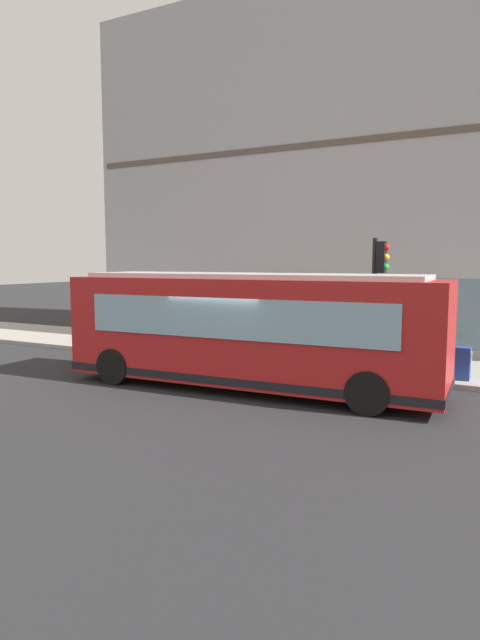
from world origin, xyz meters
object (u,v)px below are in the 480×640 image
Objects in this scene: fire_hydrant at (381,348)px; pedestrian_near_building_entrance at (332,336)px; city_bus_nearside at (249,331)px; pedestrian_by_light_pole at (244,320)px; traffic_light_near_corner at (378,279)px; newspaper_vending_box at (463,363)px.

pedestrian_near_building_entrance is (-1.87, 1.10, 0.56)m from fire_hydrant.
pedestrian_near_building_entrance is (3.35, -1.18, -0.48)m from city_bus_nearside.
city_bus_nearside is 6.72m from pedestrian_by_light_pole.
pedestrian_near_building_entrance is at bearing 76.45° from traffic_light_near_corner.
traffic_light_near_corner is 2.35m from pedestrian_near_building_entrance.
fire_hydrant is 5.56m from pedestrian_by_light_pole.
traffic_light_near_corner reaches higher than city_bus_nearside.
city_bus_nearside is 11.25× the size of newspaper_vending_box.
pedestrian_near_building_entrance is at bearing -120.26° from pedestrian_by_light_pole.
pedestrian_near_building_entrance is 1.80× the size of newspaper_vending_box.
city_bus_nearside is 2.59× the size of traffic_light_near_corner.
newspaper_vending_box reaches higher than fire_hydrant.
newspaper_vending_box is at bearing -86.71° from traffic_light_near_corner.
pedestrian_by_light_pole reaches higher than newspaper_vending_box.
city_bus_nearside is 5.97m from newspaper_vending_box.
city_bus_nearside is at bearing 156.34° from fire_hydrant.
pedestrian_by_light_pole is (5.90, 3.20, -0.45)m from city_bus_nearside.
newspaper_vending_box is (3.12, -5.00, -0.95)m from city_bus_nearside.
traffic_light_near_corner is 2.41× the size of pedestrian_near_building_entrance.
pedestrian_by_light_pole reaches higher than fire_hydrant.
pedestrian_by_light_pole reaches higher than pedestrian_near_building_entrance.
city_bus_nearside is 3.58m from pedestrian_near_building_entrance.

